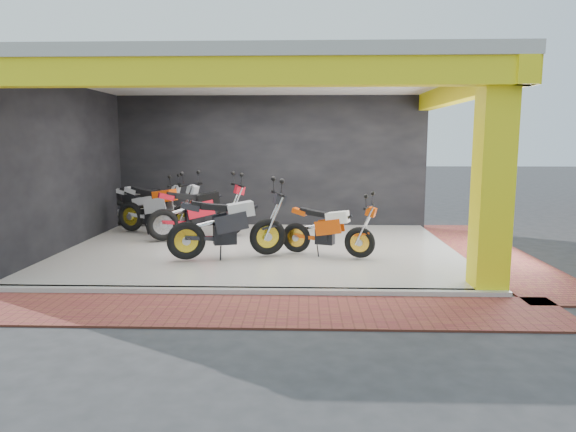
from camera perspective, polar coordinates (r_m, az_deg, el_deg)
name	(u,v)px	position (r m, az deg, el deg)	size (l,w,h in m)	color
ground	(251,277)	(8.91, -4.15, -6.78)	(80.00, 80.00, 0.00)	#2D2D30
showroom_floor	(261,250)	(10.83, -3.05, -3.78)	(8.00, 6.00, 0.10)	silver
showroom_ceiling	(259,77)	(10.67, -3.20, 15.21)	(8.40, 6.40, 0.20)	beige
back_wall	(270,163)	(13.70, -1.99, 5.93)	(8.20, 0.20, 3.50)	black
left_wall	(64,169)	(11.70, -23.63, 4.84)	(0.20, 6.20, 3.50)	black
corner_column	(493,179)	(8.32, 21.80, 3.82)	(0.50, 0.50, 3.50)	#FFF115
header_beam_front	(241,72)	(7.67, -5.23, 15.64)	(8.40, 0.30, 0.40)	#FFF115
header_beam_right	(460,91)	(11.04, 18.56, 13.00)	(0.30, 6.40, 0.40)	#FFF115
floor_kerb	(244,291)	(7.92, -4.93, -8.35)	(8.00, 0.20, 0.10)	silver
paver_front	(237,310)	(7.19, -5.67, -10.39)	(9.00, 1.40, 0.03)	brown
paver_right	(491,253)	(11.48, 21.64, -3.85)	(1.40, 7.00, 0.03)	brown
moto_hero	(360,227)	(9.75, 8.01, -1.26)	(1.99, 0.74, 1.22)	#D94809
moto_row_a	(268,219)	(9.89, -2.29, -0.33)	(2.40, 0.89, 1.46)	black
moto_row_b	(230,206)	(11.98, -6.49, 1.10)	(2.37, 0.88, 1.45)	red
moto_row_c	(184,205)	(12.14, -11.47, 1.16)	(2.42, 0.90, 1.48)	#A6A8AD
moto_row_d	(168,202)	(13.61, -13.16, 1.52)	(2.16, 0.80, 1.32)	#9EA0A5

